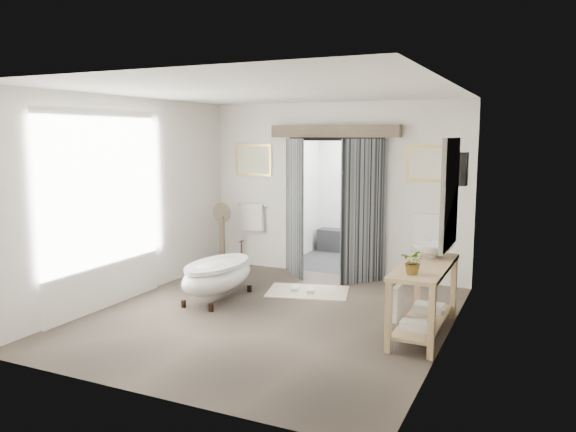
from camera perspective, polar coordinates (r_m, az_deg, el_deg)
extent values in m
plane|color=brown|center=(7.49, -1.96, -10.11)|extent=(5.00, 5.00, 0.00)
cube|color=silver|center=(5.09, -14.87, -2.26)|extent=(4.50, 0.02, 2.90)
cube|color=silver|center=(8.42, -15.81, 1.74)|extent=(0.02, 5.00, 2.90)
cube|color=silver|center=(6.47, 16.03, -0.12)|extent=(0.02, 5.00, 2.90)
cube|color=silver|center=(10.07, -3.32, 3.04)|extent=(1.45, 0.02, 2.90)
cube|color=silver|center=(9.04, 13.98, 2.23)|extent=(1.45, 0.02, 2.90)
cube|color=silver|center=(9.41, 4.95, 9.67)|extent=(1.60, 0.02, 0.60)
cube|color=silver|center=(7.13, -2.08, 12.60)|extent=(4.50, 5.00, 0.02)
cube|color=silver|center=(7.96, -18.32, 0.55)|extent=(0.02, 2.20, 2.70)
cube|color=gray|center=(6.61, 16.13, 2.22)|extent=(0.05, 0.95, 1.25)
cube|color=silver|center=(6.62, 15.87, 2.24)|extent=(0.01, 0.80, 1.10)
cube|color=black|center=(7.98, 17.06, 4.59)|extent=(0.20, 0.20, 0.45)
sphere|color=#FFCC8C|center=(7.98, 17.06, 4.59)|extent=(0.10, 0.10, 0.10)
cube|color=#28282B|center=(10.61, 6.63, -4.64)|extent=(2.20, 2.00, 0.01)
cube|color=silver|center=(10.35, 6.86, 8.95)|extent=(2.20, 2.00, 0.02)
cube|color=white|center=(11.36, 8.32, 2.53)|extent=(2.20, 0.02, 2.50)
cube|color=white|center=(10.80, 1.19, 2.33)|extent=(0.02, 2.00, 2.50)
cube|color=white|center=(10.12, 12.67, 1.74)|extent=(0.02, 2.00, 2.50)
cube|color=#28282B|center=(11.33, 7.95, -2.71)|extent=(2.00, 0.35, 0.45)
cylinder|color=silver|center=(11.42, 6.39, 4.36)|extent=(0.40, 0.03, 0.40)
cylinder|color=silver|center=(11.20, 10.28, 4.20)|extent=(0.40, 0.03, 0.40)
cube|color=black|center=(9.78, 0.44, 1.13)|extent=(0.07, 0.10, 2.30)
cube|color=black|center=(9.24, 9.50, 0.61)|extent=(0.07, 0.10, 2.30)
cube|color=black|center=(9.41, 4.93, 7.84)|extent=(1.67, 0.10, 0.07)
cube|color=black|center=(9.39, 0.66, 0.83)|extent=(0.58, 0.61, 2.30)
cube|color=black|center=(8.96, 7.67, 0.41)|extent=(0.58, 0.61, 2.30)
cube|color=brown|center=(9.31, 4.72, 8.58)|extent=(2.20, 0.20, 0.20)
cube|color=tan|center=(10.04, -3.53, 5.71)|extent=(0.72, 0.03, 0.57)
cube|color=beige|center=(10.02, -3.57, 5.70)|extent=(0.62, 0.01, 0.47)
cube|color=tan|center=(8.99, 14.22, 5.19)|extent=(0.72, 0.03, 0.57)
cube|color=beige|center=(8.97, 14.20, 5.18)|extent=(0.62, 0.01, 0.47)
cylinder|color=silver|center=(10.07, -3.59, 1.14)|extent=(0.60, 0.02, 0.02)
cube|color=silver|center=(10.08, -3.64, -0.11)|extent=(0.42, 0.08, 0.48)
cylinder|color=silver|center=(9.02, 13.99, 0.10)|extent=(0.60, 0.02, 0.02)
cube|color=silver|center=(9.03, 13.92, -1.30)|extent=(0.42, 0.08, 0.48)
cylinder|color=black|center=(7.95, -10.57, -8.74)|extent=(0.07, 0.07, 0.11)
cylinder|color=black|center=(7.71, -7.83, -9.22)|extent=(0.07, 0.07, 0.11)
cylinder|color=black|center=(8.81, -6.50, -6.98)|extent=(0.07, 0.07, 0.11)
cylinder|color=black|center=(8.60, -3.94, -7.33)|extent=(0.07, 0.07, 0.11)
ellipsoid|color=white|center=(8.18, -7.16, -6.04)|extent=(0.68, 1.52, 0.48)
cylinder|color=black|center=(8.70, -4.76, -3.16)|extent=(0.03, 0.03, 0.20)
cube|color=tan|center=(6.25, 10.18, -9.87)|extent=(0.07, 0.07, 0.85)
cube|color=tan|center=(6.16, 14.38, -10.28)|extent=(0.07, 0.07, 0.85)
cube|color=tan|center=(7.64, 13.04, -6.63)|extent=(0.07, 0.07, 0.85)
cube|color=tan|center=(7.56, 16.47, -6.90)|extent=(0.07, 0.07, 0.85)
cube|color=tan|center=(6.80, 13.75, -5.02)|extent=(0.55, 1.60, 0.05)
cube|color=tan|center=(6.97, 13.56, -10.35)|extent=(0.45, 1.50, 0.03)
cylinder|color=silver|center=(6.90, 11.47, -6.66)|extent=(0.02, 1.40, 0.02)
cube|color=silver|center=(6.82, 11.13, -8.59)|extent=(0.06, 0.34, 0.42)
cube|color=silver|center=(6.63, 12.97, -10.73)|extent=(0.35, 0.25, 0.10)
cube|color=silver|center=(7.28, 14.13, -9.03)|extent=(0.35, 0.25, 0.10)
cube|color=brown|center=(10.00, -6.65, -5.23)|extent=(0.23, 0.23, 0.08)
cylinder|color=brown|center=(9.90, -6.69, -2.54)|extent=(0.09, 0.09, 0.88)
cylinder|color=silver|center=(9.83, -6.68, 0.33)|extent=(0.31, 0.02, 0.31)
cylinder|color=brown|center=(9.82, -6.73, 0.32)|extent=(0.35, 0.02, 0.35)
cube|color=beige|center=(8.58, 2.04, -7.68)|extent=(1.36, 1.08, 0.01)
cube|color=silver|center=(8.63, 0.74, -7.33)|extent=(0.20, 0.30, 0.05)
cube|color=silver|center=(8.54, 2.32, -7.51)|extent=(0.20, 0.30, 0.05)
imported|color=white|center=(7.20, 14.42, -3.38)|extent=(0.59, 0.59, 0.18)
imported|color=gray|center=(6.26, 12.66, -4.55)|extent=(0.30, 0.27, 0.28)
imported|color=gray|center=(6.80, 12.92, -3.99)|extent=(0.10, 0.10, 0.18)
imported|color=gray|center=(7.44, 14.18, -2.99)|extent=(0.18, 0.18, 0.18)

